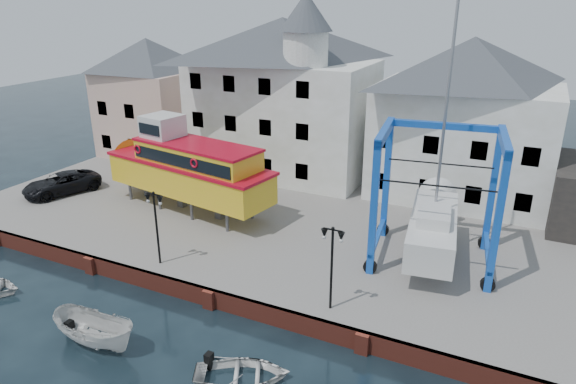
% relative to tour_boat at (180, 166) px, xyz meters
% --- Properties ---
extents(ground, '(140.00, 140.00, 0.00)m').
position_rel_tour_boat_xyz_m(ground, '(7.79, -8.35, -3.95)').
color(ground, black).
rests_on(ground, ground).
extents(hardstanding, '(44.00, 22.00, 1.00)m').
position_rel_tour_boat_xyz_m(hardstanding, '(7.79, 2.65, -3.45)').
color(hardstanding, slate).
rests_on(hardstanding, ground).
extents(quay_wall, '(44.00, 0.47, 1.00)m').
position_rel_tour_boat_xyz_m(quay_wall, '(7.79, -8.25, -3.45)').
color(quay_wall, maroon).
rests_on(quay_wall, ground).
extents(building_pink, '(8.00, 7.00, 10.30)m').
position_rel_tour_boat_xyz_m(building_pink, '(-10.21, 9.65, 2.20)').
color(building_pink, '#D0AC94').
rests_on(building_pink, hardstanding).
extents(building_white_main, '(14.00, 8.30, 14.00)m').
position_rel_tour_boat_xyz_m(building_white_main, '(2.92, 10.04, 3.39)').
color(building_white_main, beige).
rests_on(building_white_main, hardstanding).
extents(building_white_right, '(12.00, 8.00, 11.20)m').
position_rel_tour_boat_xyz_m(building_white_right, '(16.79, 10.65, 2.65)').
color(building_white_right, beige).
rests_on(building_white_right, hardstanding).
extents(lamp_post_left, '(1.12, 0.32, 4.20)m').
position_rel_tour_boat_xyz_m(lamp_post_left, '(3.79, -7.15, 0.22)').
color(lamp_post_left, black).
rests_on(lamp_post_left, hardstanding).
extents(lamp_post_right, '(1.12, 0.32, 4.20)m').
position_rel_tour_boat_xyz_m(lamp_post_right, '(13.79, -7.15, 0.22)').
color(lamp_post_right, black).
rests_on(lamp_post_right, hardstanding).
extents(tour_boat, '(14.74, 5.77, 6.26)m').
position_rel_tour_boat_xyz_m(tour_boat, '(0.00, 0.00, 0.00)').
color(tour_boat, '#59595E').
rests_on(tour_boat, hardstanding).
extents(travel_lift, '(7.20, 9.54, 14.06)m').
position_rel_tour_boat_xyz_m(travel_lift, '(16.93, 0.45, -0.61)').
color(travel_lift, '#0D4AA3').
rests_on(travel_lift, hardstanding).
extents(van, '(4.29, 5.97, 1.51)m').
position_rel_tour_boat_xyz_m(van, '(-9.60, -1.75, -2.20)').
color(van, black).
rests_on(van, hardstanding).
extents(motorboat_a, '(4.49, 1.73, 1.73)m').
position_rel_tour_boat_xyz_m(motorboat_a, '(4.83, -13.03, -3.95)').
color(motorboat_a, silver).
rests_on(motorboat_a, ground).
extents(motorboat_b, '(4.74, 4.23, 0.81)m').
position_rel_tour_boat_xyz_m(motorboat_b, '(11.91, -12.14, -3.95)').
color(motorboat_b, silver).
rests_on(motorboat_b, ground).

